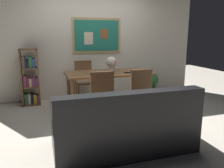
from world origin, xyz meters
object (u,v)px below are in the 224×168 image
Objects in this scene: potted_ivy at (150,82)px; flower_vase at (111,63)px; dining_chair_far_left at (84,78)px; dining_chair_near_left at (101,93)px; leather_couch at (124,127)px; dining_chair_near_right at (139,90)px; bookshelf at (30,80)px; dining_table at (108,77)px; tv_remote at (128,72)px.

flower_vase reaches higher than potted_ivy.
dining_chair_far_left is 1.44m from dining_chair_near_left.
potted_ivy is (1.60, 2.43, 0.03)m from leather_couch.
dining_chair_near_right is at bearing -69.58° from flower_vase.
potted_ivy is at bearing 56.62° from leather_couch.
dining_chair_far_left is 0.76× the size of bookshelf.
leather_couch is at bearing -88.35° from dining_chair_far_left.
dining_table is 0.92× the size of leather_couch.
dining_table is 0.78m from dining_chair_near_right.
dining_table is at bearing 64.69° from dining_chair_near_left.
potted_ivy is at bearing 56.23° from dining_chair_near_right.
dining_chair_far_left is 3.04× the size of flower_vase.
bookshelf is 4.01× the size of flower_vase.
dining_chair_near_right is (0.70, -1.42, 0.00)m from dining_chair_far_left.
bookshelf is 2.01× the size of potted_ivy.
flower_vase is (0.36, 1.71, 0.62)m from leather_couch.
leather_couch is 1.66m from tv_remote.
flower_vase reaches higher than leather_couch.
potted_ivy is (0.97, 1.45, -0.20)m from dining_chair_near_right.
tv_remote is (0.34, -0.20, 0.11)m from dining_table.
dining_chair_far_left is 5.80× the size of tv_remote.
dining_chair_far_left is 1.18m from tv_remote.
dining_chair_far_left is 1.53× the size of potted_ivy.
flower_vase is (0.08, 0.04, 0.27)m from dining_table.
potted_ivy is at bearing 30.15° from flower_vase.
leather_couch is at bearing -99.53° from dining_table.
flower_vase is at bearing 78.09° from leather_couch.
dining_chair_far_left is 1.00× the size of dining_chair_near_right.
bookshelf is at bearing 154.50° from flower_vase.
bookshelf is at bearing 176.90° from dining_chair_far_left.
dining_chair_near_left is (0.01, -1.44, 0.00)m from dining_chair_far_left.
dining_table is at bearing -154.48° from flower_vase.
dining_chair_near_right is 1.76m from potted_ivy.
potted_ivy is 3.80× the size of tv_remote.
bookshelf reaches higher than flower_vase.
dining_chair_near_left reaches higher than leather_couch.
dining_chair_near_right is at bearing 2.21° from dining_chair_near_left.
potted_ivy is (1.66, 1.48, -0.20)m from dining_chair_near_left.
flower_vase is 0.39m from tv_remote.
dining_table is at bearing 116.96° from dining_chair_near_right.
dining_chair_far_left is at bearing 115.71° from dining_table.
leather_couch is at bearing -86.49° from dining_chair_near_left.
leather_couch is (-0.63, -0.98, -0.23)m from dining_chair_near_right.
dining_chair_far_left is 2.41m from leather_couch.
dining_chair_near_left is 5.80× the size of tv_remote.
dining_chair_far_left reaches higher than tv_remote.
dining_chair_near_left is at bearing -142.97° from tv_remote.
tv_remote reaches higher than potted_ivy.
leather_couch is at bearing -122.79° from dining_chair_near_right.
dining_table is at bearing -27.83° from bookshelf.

